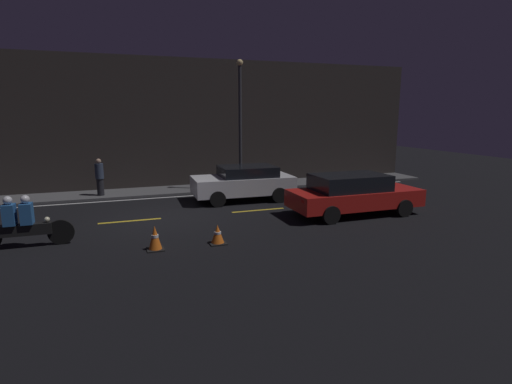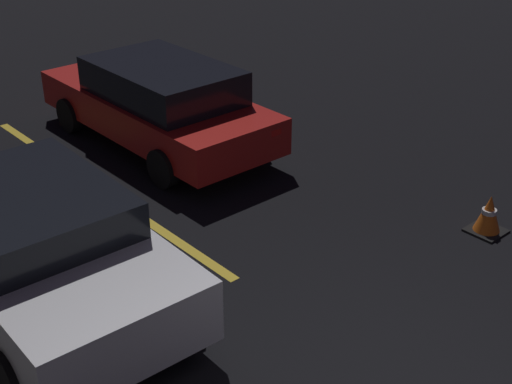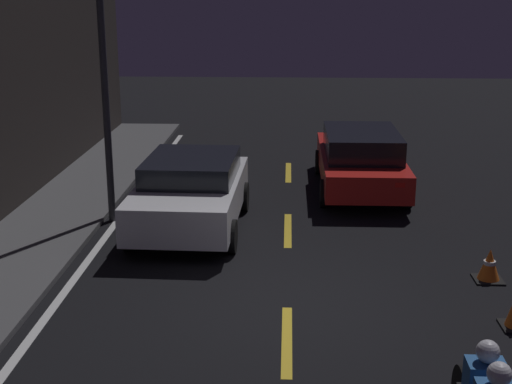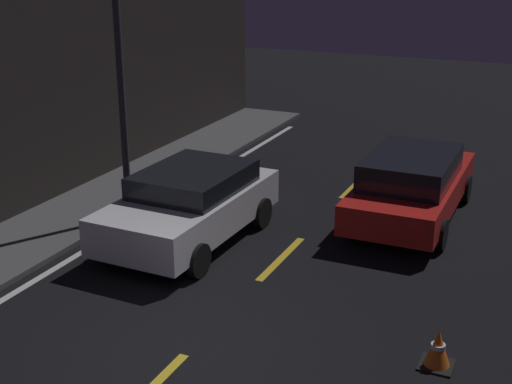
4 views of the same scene
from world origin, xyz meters
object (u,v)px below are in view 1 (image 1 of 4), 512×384
(taxi_red, at_px, (353,193))
(traffic_cone_mid, at_px, (218,234))
(pedestrian, at_px, (100,177))
(sedan_white, at_px, (244,182))
(street_lamp, at_px, (240,119))
(traffic_cone_near, at_px, (155,238))
(motorcycle, at_px, (21,224))

(taxi_red, bearing_deg, traffic_cone_mid, -163.26)
(traffic_cone_mid, height_order, pedestrian, pedestrian)
(taxi_red, bearing_deg, sedan_white, 129.31)
(street_lamp, bearing_deg, traffic_cone_mid, -112.14)
(traffic_cone_mid, bearing_deg, sedan_white, 65.06)
(sedan_white, height_order, street_lamp, street_lamp)
(traffic_cone_near, relative_size, pedestrian, 0.42)
(traffic_cone_mid, bearing_deg, motorcycle, 164.43)
(taxi_red, height_order, pedestrian, pedestrian)
(street_lamp, bearing_deg, sedan_white, -102.87)
(taxi_red, bearing_deg, motorcycle, -178.82)
(traffic_cone_mid, xyz_separation_m, street_lamp, (2.75, 6.77, 2.98))
(motorcycle, distance_m, pedestrian, 6.40)
(motorcycle, xyz_separation_m, traffic_cone_near, (3.29, -1.34, -0.34))
(sedan_white, relative_size, traffic_cone_mid, 7.63)
(sedan_white, relative_size, taxi_red, 0.89)
(traffic_cone_mid, relative_size, pedestrian, 0.34)
(sedan_white, height_order, taxi_red, taxi_red)
(motorcycle, bearing_deg, pedestrian, 74.87)
(sedan_white, xyz_separation_m, street_lamp, (0.38, 1.66, 2.48))
(pedestrian, bearing_deg, motorcycle, -106.00)
(taxi_red, relative_size, traffic_cone_near, 7.04)
(sedan_white, bearing_deg, traffic_cone_near, 53.09)
(taxi_red, xyz_separation_m, street_lamp, (-2.50, 5.19, 2.48))
(motorcycle, xyz_separation_m, street_lamp, (7.69, 5.39, 2.58))
(pedestrian, bearing_deg, traffic_cone_near, -78.51)
(motorcycle, height_order, pedestrian, pedestrian)
(street_lamp, bearing_deg, traffic_cone_near, -123.24)
(taxi_red, xyz_separation_m, pedestrian, (-8.44, 5.95, 0.13))
(pedestrian, bearing_deg, taxi_red, -35.20)
(sedan_white, xyz_separation_m, pedestrian, (-5.55, 2.42, 0.13))
(taxi_red, xyz_separation_m, traffic_cone_mid, (-5.26, -1.58, -0.49))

